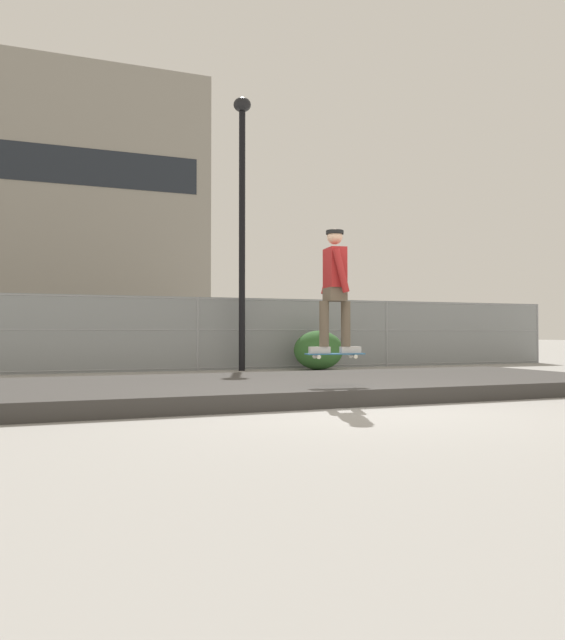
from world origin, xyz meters
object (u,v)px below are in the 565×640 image
street_lamp (242,200)px  shrub_center (319,350)px  skateboard (335,354)px  skater (335,283)px

street_lamp → shrub_center: street_lamp is taller
skateboard → street_lamp: 8.08m
skateboard → street_lamp: (0.89, 7.17, 3.61)m
skater → street_lamp: 7.70m
skateboard → skater: (0.00, 0.00, 0.96)m
street_lamp → skater: bearing=-97.1°
skateboard → shrub_center: 7.43m
skater → shrub_center: 7.52m
street_lamp → shrub_center: 4.25m
skater → street_lamp: street_lamp is taller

